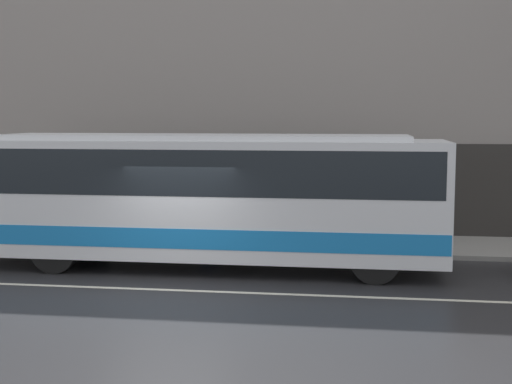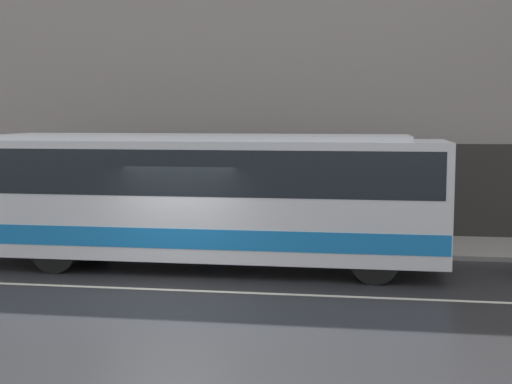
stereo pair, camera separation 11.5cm
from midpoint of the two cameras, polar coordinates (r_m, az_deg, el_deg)
The scene contains 6 objects.
ground_plane at distance 15.08m, azimuth -6.89°, elevation -7.78°, with size 60.00×60.00×0.00m, color #262628.
sidewalk at distance 20.34m, azimuth -2.67°, elevation -3.93°, with size 60.00×3.08×0.12m.
building_facade at distance 21.85m, azimuth -1.86°, elevation 13.45°, with size 60.00×0.35×13.21m.
lane_stripe at distance 15.08m, azimuth -6.89°, elevation -7.77°, with size 54.00×0.14×0.01m.
transit_bus at distance 16.88m, azimuth -4.11°, elevation -0.09°, with size 11.30×2.51×3.17m.
pedestrian_waiting at distance 19.79m, azimuth -3.70°, elevation -1.66°, with size 0.36×0.36×1.73m.
Camera 2 is at (4.04, -14.07, 3.62)m, focal length 50.00 mm.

